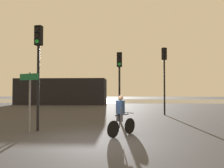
{
  "coord_description": "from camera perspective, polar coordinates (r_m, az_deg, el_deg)",
  "views": [
    {
      "loc": [
        1.19,
        -7.71,
        1.8
      ],
      "look_at": [
        0.5,
        5.0,
        2.2
      ],
      "focal_mm": 35.0,
      "sensor_mm": 36.0,
      "label": 1
    }
  ],
  "objects": [
    {
      "name": "ground_plane",
      "position": [
        8.01,
        -5.71,
        -14.8
      ],
      "size": [
        120.0,
        120.0,
        0.0
      ],
      "primitive_type": "plane",
      "color": "#333338"
    },
    {
      "name": "water_strip",
      "position": [
        39.18,
        1.36,
        -4.41
      ],
      "size": [
        80.0,
        16.0,
        0.01
      ],
      "primitive_type": "cube",
      "color": "slate",
      "rests_on": "ground"
    },
    {
      "name": "distant_building",
      "position": [
        30.29,
        -12.89,
        -1.92
      ],
      "size": [
        11.76,
        4.0,
        3.41
      ],
      "primitive_type": "cube",
      "color": "black",
      "rests_on": "ground"
    },
    {
      "name": "traffic_light_center",
      "position": [
        13.54,
        1.95,
        2.96
      ],
      "size": [
        0.33,
        0.34,
        4.19
      ],
      "rotation": [
        0.0,
        0.0,
        3.11
      ],
      "color": "black",
      "rests_on": "ground"
    },
    {
      "name": "traffic_light_far_right",
      "position": [
        16.82,
        13.51,
        3.92
      ],
      "size": [
        0.4,
        0.42,
        5.03
      ],
      "rotation": [
        0.0,
        0.0,
        3.69
      ],
      "color": "black",
      "rests_on": "ground"
    },
    {
      "name": "traffic_light_near_left",
      "position": [
        10.55,
        -18.68,
        6.48
      ],
      "size": [
        0.36,
        0.38,
        4.78
      ],
      "rotation": [
        0.0,
        0.0,
        2.96
      ],
      "color": "black",
      "rests_on": "ground"
    },
    {
      "name": "direction_sign_post",
      "position": [
        10.14,
        -20.76,
        -2.28
      ],
      "size": [
        1.02,
        0.47,
        2.6
      ],
      "rotation": [
        0.0,
        0.0,
        2.73
      ],
      "color": "slate",
      "rests_on": "ground"
    },
    {
      "name": "cyclist",
      "position": [
        8.82,
        2.34,
        -8.19
      ],
      "size": [
        1.1,
        1.36,
        1.62
      ],
      "rotation": [
        0.0,
        0.0,
        -0.67
      ],
      "color": "black",
      "rests_on": "ground"
    }
  ]
}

